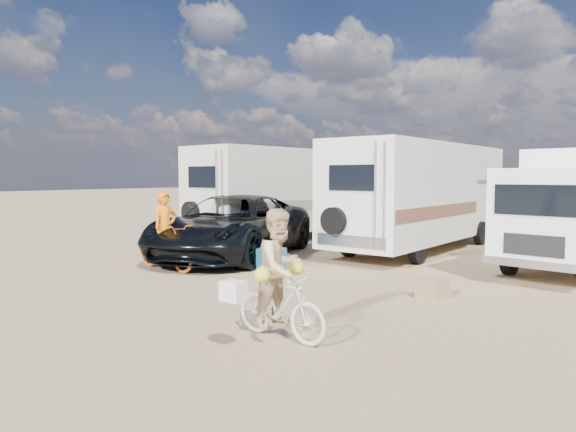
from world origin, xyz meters
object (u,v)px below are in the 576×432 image
Objects in this scene: rv_main at (421,198)px; bike_man at (166,247)px; bike_woman at (280,306)px; rv_left at (285,195)px; rider_man at (165,235)px; crate at (433,288)px; cooler at (272,259)px; rider_woman at (280,281)px; dark_suv at (233,226)px; bike_parked at (558,252)px.

rv_main reaches higher than bike_man.
bike_woman is (1.76, -9.18, -1.09)m from rv_main.
rv_left is (-4.56, -0.53, -0.02)m from rv_main.
crate is at bearing -75.89° from rider_man.
bike_man reaches higher than cooler.
rider_woman reaches higher than crate.
bike_man is 1.34× the size of bike_woman.
rider_woman is (1.76, -9.18, -0.76)m from rv_main.
rv_left is at bearing 88.49° from dark_suv.
crate is (7.10, -5.15, -1.35)m from rv_left.
dark_suv is 2.40m from bike_man.
rv_main is at bearing 11.74° from rv_left.
dark_suv is at bearing -69.84° from rv_left.
rider_man reaches higher than cooler.
crate is (-1.35, -4.09, -0.30)m from bike_parked.
rv_main is at bearing 114.08° from crate.
rider_man is (-5.29, 2.59, 0.36)m from bike_woman.
rv_main is 4.59m from rv_left.
dark_suv is 2.38m from rider_man.
dark_suv reaches higher than bike_parked.
crate is (6.06, 0.91, -0.36)m from bike_man.
bike_parked is (8.45, -1.07, -1.05)m from rv_left.
bike_parked is (2.13, 7.58, -0.31)m from rider_woman.
bike_parked is 6.49m from cooler.
bike_man is 1.13× the size of bike_parked.
rider_man is 3.69× the size of crate.
rv_left is at bearing 15.32° from rider_man.
rider_woman is at bearing -110.48° from rider_man.
rv_left is at bearing -171.31° from rv_main.
rv_left reaches higher than bike_man.
rv_main reaches higher than rider_man.
rider_man is 2.53m from cooler.
bike_man is 8.94m from bike_parked.
dark_suv is at bearing -128.25° from rv_main.
rider_man is at bearing -116.09° from rv_main.
rider_man is at bearing 159.85° from bike_parked.
rv_main is 3.84× the size of bike_man.
rv_left reaches higher than bike_parked.
rv_main is 5.16× the size of bike_woman.
crate is (2.54, -5.68, -1.37)m from rv_main.
dark_suv is 3.33× the size of bike_parked.
bike_parked is at bearing -2.08° from rv_left.
rv_left is 11.50× the size of cooler.
dark_suv is 7.30m from bike_woman.
rider_man is at bearing -162.06° from cooler.
bike_man is 5.89m from bike_woman.
dark_suv reaches higher than crate.
rv_main is 1.30× the size of dark_suv.
bike_parked is at bearing 71.68° from crate.
rv_left is 15.96× the size of crate.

